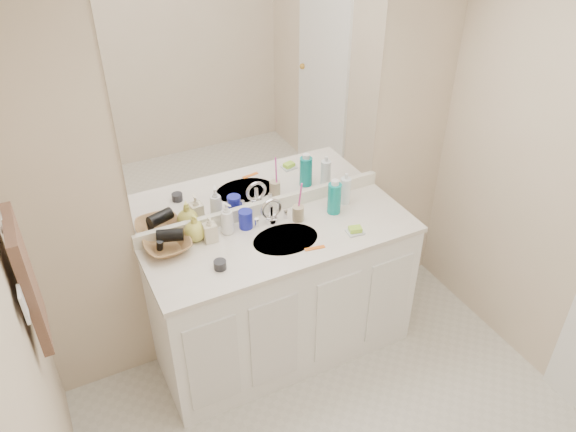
% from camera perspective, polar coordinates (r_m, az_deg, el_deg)
% --- Properties ---
extents(wall_back, '(2.60, 0.02, 2.40)m').
position_cam_1_polar(wall_back, '(3.10, -2.71, 5.32)').
color(wall_back, beige).
rests_on(wall_back, floor).
extents(vanity_cabinet, '(1.50, 0.55, 0.85)m').
position_cam_1_polar(vanity_cabinet, '(3.36, -0.39, -8.39)').
color(vanity_cabinet, white).
rests_on(vanity_cabinet, floor).
extents(countertop, '(1.52, 0.57, 0.03)m').
position_cam_1_polar(countertop, '(3.08, -0.42, -2.37)').
color(countertop, silver).
rests_on(countertop, vanity_cabinet).
extents(backsplash, '(1.52, 0.03, 0.08)m').
position_cam_1_polar(backsplash, '(3.24, -2.47, 0.88)').
color(backsplash, white).
rests_on(backsplash, countertop).
extents(sink_basin, '(0.37, 0.37, 0.02)m').
position_cam_1_polar(sink_basin, '(3.06, -0.25, -2.53)').
color(sink_basin, '#B8B3A1').
rests_on(sink_basin, countertop).
extents(faucet, '(0.02, 0.02, 0.11)m').
position_cam_1_polar(faucet, '(3.15, -1.71, 0.21)').
color(faucet, silver).
rests_on(faucet, countertop).
extents(mirror, '(1.48, 0.01, 1.20)m').
position_cam_1_polar(mirror, '(2.94, -2.85, 11.41)').
color(mirror, white).
rests_on(mirror, wall_back).
extents(blue_mug, '(0.10, 0.10, 0.11)m').
position_cam_1_polar(blue_mug, '(3.12, -4.32, -0.33)').
color(blue_mug, '#171D9F').
rests_on(blue_mug, countertop).
extents(tan_cup, '(0.09, 0.09, 0.09)m').
position_cam_1_polar(tan_cup, '(3.18, 1.04, 0.27)').
color(tan_cup, tan).
rests_on(tan_cup, countertop).
extents(toothbrush, '(0.02, 0.04, 0.19)m').
position_cam_1_polar(toothbrush, '(3.12, 1.22, 1.91)').
color(toothbrush, '#E53CAC').
rests_on(toothbrush, tan_cup).
extents(mouthwash_bottle, '(0.10, 0.10, 0.19)m').
position_cam_1_polar(mouthwash_bottle, '(3.23, 4.73, 1.80)').
color(mouthwash_bottle, '#0B8883').
rests_on(mouthwash_bottle, countertop).
extents(clear_pump_bottle, '(0.06, 0.06, 0.17)m').
position_cam_1_polar(clear_pump_bottle, '(3.32, 5.85, 2.57)').
color(clear_pump_bottle, white).
rests_on(clear_pump_bottle, countertop).
extents(soap_dish, '(0.10, 0.08, 0.01)m').
position_cam_1_polar(soap_dish, '(3.12, 6.82, -1.62)').
color(soap_dish, silver).
rests_on(soap_dish, countertop).
extents(green_soap, '(0.08, 0.06, 0.02)m').
position_cam_1_polar(green_soap, '(3.11, 6.85, -1.34)').
color(green_soap, '#9CD634').
rests_on(green_soap, soap_dish).
extents(orange_comb, '(0.11, 0.04, 0.00)m').
position_cam_1_polar(orange_comb, '(2.99, 2.74, -3.28)').
color(orange_comb, orange).
rests_on(orange_comb, countertop).
extents(dark_jar, '(0.08, 0.08, 0.05)m').
position_cam_1_polar(dark_jar, '(2.86, -6.92, -4.94)').
color(dark_jar, black).
rests_on(dark_jar, countertop).
extents(soap_bottle_white, '(0.10, 0.10, 0.19)m').
position_cam_1_polar(soap_bottle_white, '(3.06, -6.23, -0.22)').
color(soap_bottle_white, white).
rests_on(soap_bottle_white, countertop).
extents(soap_bottle_cream, '(0.07, 0.07, 0.16)m').
position_cam_1_polar(soap_bottle_cream, '(3.03, -7.97, -1.25)').
color(soap_bottle_cream, beige).
rests_on(soap_bottle_cream, countertop).
extents(soap_bottle_yellow, '(0.14, 0.14, 0.15)m').
position_cam_1_polar(soap_bottle_yellow, '(3.05, -9.45, -1.16)').
color(soap_bottle_yellow, '#D0CB51').
rests_on(soap_bottle_yellow, countertop).
extents(wicker_basket, '(0.26, 0.26, 0.06)m').
position_cam_1_polar(wicker_basket, '(3.03, -12.12, -2.95)').
color(wicker_basket, olive).
rests_on(wicker_basket, countertop).
extents(hair_dryer, '(0.15, 0.11, 0.07)m').
position_cam_1_polar(hair_dryer, '(2.99, -11.89, -1.93)').
color(hair_dryer, black).
rests_on(hair_dryer, wicker_basket).
extents(towel_ring, '(0.01, 0.11, 0.11)m').
position_cam_1_polar(towel_ring, '(2.28, -27.21, -0.30)').
color(towel_ring, silver).
rests_on(towel_ring, wall_left).
extents(hand_towel, '(0.04, 0.32, 0.55)m').
position_cam_1_polar(hand_towel, '(2.45, -24.93, -5.96)').
color(hand_towel, '#442E24').
rests_on(hand_towel, towel_ring).
extents(switch_plate, '(0.01, 0.08, 0.13)m').
position_cam_1_polar(switch_plate, '(2.26, -25.28, -8.12)').
color(switch_plate, white).
rests_on(switch_plate, wall_left).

